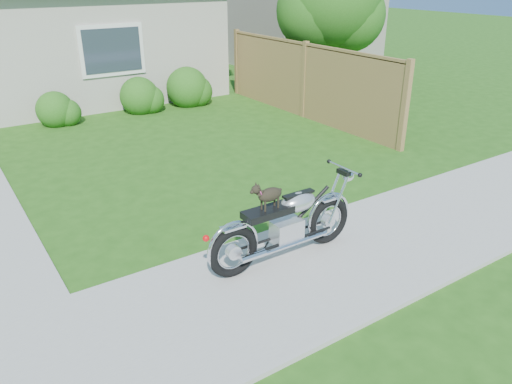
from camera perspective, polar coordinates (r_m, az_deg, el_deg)
ground at (r=5.67m, az=-8.41°, el=-14.23°), size 80.00×80.00×0.00m
sidewalk at (r=5.66m, az=-8.42°, el=-14.07°), size 24.00×2.20×0.04m
fence at (r=12.99m, az=5.58°, el=12.59°), size 0.12×6.62×1.90m
tree_near at (r=14.78m, az=9.22°, el=20.50°), size 2.74×2.70×4.15m
shrub_row at (r=13.18m, az=-22.74°, el=8.79°), size 10.47×1.15×1.15m
potted_plant_right at (r=13.25m, az=-22.53°, el=8.60°), size 0.43×0.43×0.75m
motorcycle_with_dog at (r=6.37m, az=3.54°, el=-3.55°), size 2.22×0.60×1.13m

